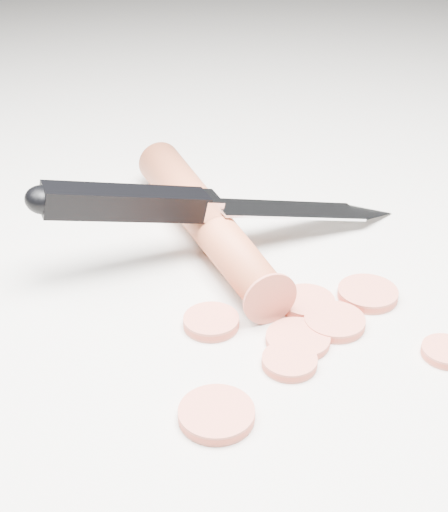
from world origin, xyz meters
TOP-DOWN VIEW (x-y plane):
  - ground at (0.00, 0.00)m, footprint 2.40×2.40m
  - carrot at (0.02, 0.08)m, footprint 0.09×0.22m
  - carrot_slice_0 at (-0.04, -0.01)m, footprint 0.03×0.03m
  - carrot_slice_1 at (-0.02, -0.07)m, footprint 0.03×0.03m
  - carrot_slice_2 at (0.03, -0.03)m, footprint 0.04×0.04m
  - carrot_slice_3 at (0.03, -0.05)m, footprint 0.04×0.04m
  - carrot_slice_4 at (0.06, -0.04)m, footprint 0.04×0.04m
  - carrot_slice_5 at (-0.08, -0.07)m, footprint 0.04×0.04m
  - carrot_slice_6 at (0.06, -0.11)m, footprint 0.03×0.03m
  - carrot_slice_7 at (-0.00, -0.05)m, footprint 0.04×0.04m
  - kitchen_knife at (0.03, 0.06)m, footprint 0.28×0.10m

SIDE VIEW (x-z plane):
  - ground at x=0.00m, z-range 0.00..0.00m
  - carrot_slice_7 at x=0.00m, z-range 0.00..0.01m
  - carrot_slice_6 at x=0.06m, z-range 0.00..0.01m
  - carrot_slice_2 at x=0.03m, z-range 0.00..0.01m
  - carrot_slice_1 at x=-0.02m, z-range 0.00..0.01m
  - carrot_slice_3 at x=0.03m, z-range 0.00..0.01m
  - carrot_slice_5 at x=-0.08m, z-range 0.00..0.01m
  - carrot_slice_4 at x=0.06m, z-range 0.00..0.01m
  - carrot_slice_0 at x=-0.04m, z-range 0.00..0.01m
  - carrot at x=0.02m, z-range 0.00..0.03m
  - kitchen_knife at x=0.03m, z-range 0.00..0.07m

